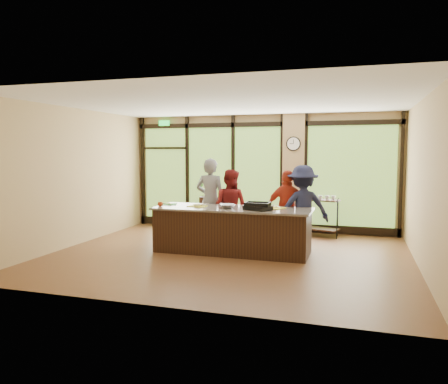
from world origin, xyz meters
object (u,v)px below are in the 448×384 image
Objects in this scene: cook_left at (211,200)px; bar_cart at (323,212)px; cook_right at (303,208)px; roasting_pan at (258,208)px; island_base at (232,231)px; flower_stand at (209,213)px.

cook_left is 1.90× the size of bar_cart.
bar_cart is (0.31, 1.51, -0.28)m from cook_right.
roasting_pan is (-0.76, -0.88, 0.08)m from cook_right.
cook_left is 2.09m from cook_right.
flower_stand is at bearing 119.19° from island_base.
island_base is 1.62× the size of cook_left.
island_base is 1.57m from cook_right.
cook_right is (1.33, 0.70, 0.45)m from island_base.
cook_left is 2.78m from bar_cart.
cook_right reaches higher than flower_stand.
roasting_pan is (1.32, -1.01, 0.01)m from cook_left.
flower_stand is 3.02m from bar_cart.
cook_left is 1.08× the size of cook_right.
island_base is at bearing -109.99° from bar_cart.
roasting_pan is 0.55× the size of flower_stand.
cook_right is at bearing 178.41° from cook_left.
bar_cart is (2.39, 1.38, -0.35)m from cook_left.
island_base is 1.75× the size of cook_right.
cook_left is at bearing 132.41° from island_base.
island_base reaches higher than flower_stand.
island_base is 6.56× the size of roasting_pan.
cook_left is at bearing -133.25° from bar_cart.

